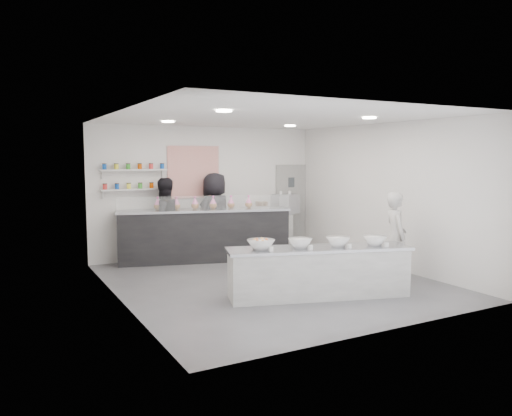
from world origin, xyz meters
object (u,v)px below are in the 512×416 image
(espresso_machine, at_px, (285,204))
(staff_left, at_px, (164,220))
(espresso_ledge, at_px, (269,232))
(staff_right, at_px, (215,215))
(back_bar, at_px, (204,235))
(woman_prep, at_px, (395,236))
(prep_counter, at_px, (319,272))

(espresso_machine, height_order, staff_left, staff_left)
(espresso_ledge, height_order, staff_right, staff_right)
(staff_left, bearing_deg, espresso_ledge, 176.19)
(back_bar, height_order, espresso_ledge, back_bar)
(espresso_machine, bearing_deg, staff_left, -176.80)
(espresso_machine, relative_size, staff_right, 0.32)
(back_bar, height_order, espresso_machine, espresso_machine)
(back_bar, distance_m, espresso_machine, 2.51)
(espresso_machine, distance_m, woman_prep, 3.81)
(espresso_ledge, bearing_deg, prep_counter, -108.72)
(woman_prep, distance_m, staff_left, 4.89)
(espresso_machine, xyz_separation_m, staff_right, (-2.00, -0.18, -0.15))
(woman_prep, bearing_deg, espresso_ledge, 31.15)
(espresso_machine, relative_size, staff_left, 0.33)
(staff_right, bearing_deg, espresso_machine, 162.93)
(prep_counter, distance_m, back_bar, 3.58)
(back_bar, relative_size, woman_prep, 2.26)
(espresso_ledge, height_order, espresso_machine, espresso_machine)
(woman_prep, height_order, staff_right, staff_right)
(espresso_machine, bearing_deg, prep_counter, -114.45)
(prep_counter, relative_size, staff_left, 1.64)
(back_bar, distance_m, espresso_ledge, 2.00)
(back_bar, height_order, woman_prep, woman_prep)
(staff_right, bearing_deg, espresso_ledge, 164.47)
(prep_counter, bearing_deg, back_bar, 116.27)
(back_bar, xyz_separation_m, espresso_ledge, (1.93, 0.50, -0.14))
(back_bar, xyz_separation_m, staff_right, (0.39, 0.32, 0.39))
(prep_counter, bearing_deg, woman_prep, 24.02)
(espresso_machine, bearing_deg, woman_prep, -89.03)
(back_bar, relative_size, espresso_ledge, 3.15)
(staff_right, bearing_deg, back_bar, 16.51)
(espresso_machine, height_order, staff_right, staff_right)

